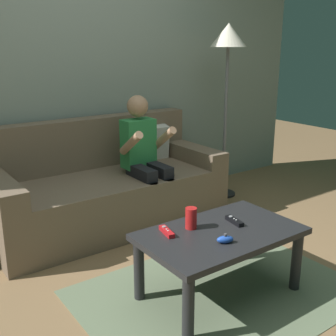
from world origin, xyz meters
TOP-DOWN VIEW (x-y plane):
  - ground_plane at (0.00, 0.00)m, footprint 10.14×10.14m
  - wall_back at (0.00, 1.64)m, footprint 5.07×0.05m
  - couch at (0.12, 1.25)m, footprint 1.82×0.80m
  - person_seated_on_couch at (0.37, 1.06)m, footprint 0.36×0.44m
  - coffee_table at (0.16, -0.06)m, footprint 0.90×0.55m
  - area_rug at (0.16, -0.06)m, footprint 1.56×1.14m
  - game_remote_black_near_edge at (0.30, -0.02)m, footprint 0.06×0.14m
  - nunchuk_blue at (0.07, -0.18)m, footprint 0.10×0.08m
  - game_remote_red_far_corner at (-0.11, 0.09)m, footprint 0.06×0.14m
  - soda_can at (0.04, 0.07)m, footprint 0.07×0.07m
  - floor_lamp at (1.33, 1.19)m, footprint 0.32×0.32m

SIDE VIEW (x-z plane):
  - ground_plane at x=0.00m, z-range 0.00..0.00m
  - area_rug at x=0.16m, z-range 0.00..0.01m
  - couch at x=0.12m, z-range -0.12..0.70m
  - coffee_table at x=0.16m, z-range 0.14..0.53m
  - game_remote_black_near_edge at x=0.30m, z-range 0.40..0.42m
  - game_remote_red_far_corner at x=-0.11m, z-range 0.40..0.42m
  - nunchuk_blue at x=0.07m, z-range 0.39..0.44m
  - soda_can at x=0.04m, z-range 0.40..0.52m
  - person_seated_on_couch at x=0.37m, z-range 0.06..1.09m
  - wall_back at x=0.00m, z-range 0.00..2.50m
  - floor_lamp at x=1.33m, z-range 0.57..2.15m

